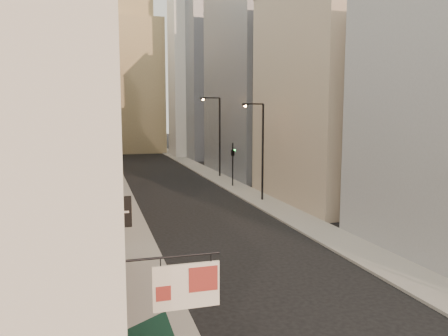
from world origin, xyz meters
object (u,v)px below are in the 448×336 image
clock_tower (128,71)px  white_tower (192,60)px  streetlamp_far (218,132)px  traffic_light_right (233,153)px  streetlamp_mid (261,146)px

clock_tower → white_tower: clock_tower is taller
white_tower → clock_tower: bearing=128.2°
white_tower → streetlamp_far: size_ratio=4.01×
traffic_light_right → streetlamp_far: bearing=-112.6°
white_tower → streetlamp_far: bearing=-96.0°
white_tower → streetlamp_mid: bearing=-94.5°
white_tower → streetlamp_mid: 48.72m
streetlamp_far → traffic_light_right: (-0.49, -7.97, -2.03)m
streetlamp_mid → streetlamp_far: 16.60m
white_tower → traffic_light_right: 41.01m
clock_tower → traffic_light_right: 54.38m
clock_tower → traffic_light_right: clock_tower is taller
streetlamp_mid → streetlamp_far: streetlamp_far is taller
clock_tower → traffic_light_right: size_ratio=8.98×
streetlamp_mid → traffic_light_right: 8.72m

